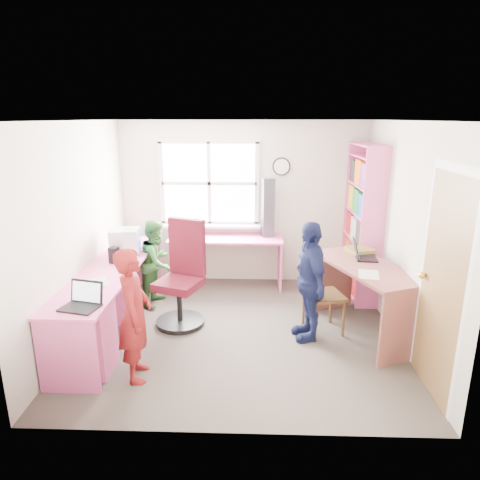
{
  "coord_description": "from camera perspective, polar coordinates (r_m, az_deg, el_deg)",
  "views": [
    {
      "loc": [
        0.16,
        -4.55,
        2.43
      ],
      "look_at": [
        0.0,
        0.25,
        1.05
      ],
      "focal_mm": 32.0,
      "sensor_mm": 36.0,
      "label": 1
    }
  ],
  "objects": [
    {
      "name": "room",
      "position": [
        4.81,
        0.07,
        1.41
      ],
      "size": [
        3.64,
        3.44,
        2.44
      ],
      "color": "#413933",
      "rests_on": "ground"
    },
    {
      "name": "l_desk",
      "position": [
        4.93,
        -15.76,
        -8.24
      ],
      "size": [
        2.38,
        2.95,
        0.75
      ],
      "color": "pink",
      "rests_on": "ground"
    },
    {
      "name": "right_desk",
      "position": [
        5.11,
        16.37,
        -5.65
      ],
      "size": [
        1.15,
        1.58,
        0.83
      ],
      "rotation": [
        0.0,
        0.0,
        0.38
      ],
      "color": "#8F4F47",
      "rests_on": "ground"
    },
    {
      "name": "bookshelf",
      "position": [
        6.1,
        16.0,
        1.85
      ],
      "size": [
        0.3,
        1.02,
        2.1
      ],
      "color": "pink",
      "rests_on": "ground"
    },
    {
      "name": "swivel_chair",
      "position": [
        5.22,
        -7.68,
        -5.3
      ],
      "size": [
        0.76,
        0.76,
        1.27
      ],
      "rotation": [
        0.0,
        0.0,
        -0.36
      ],
      "color": "black",
      "rests_on": "ground"
    },
    {
      "name": "wooden_chair",
      "position": [
        5.03,
        10.44,
        -6.68
      ],
      "size": [
        0.5,
        0.5,
        0.95
      ],
      "rotation": [
        0.0,
        0.0,
        0.24
      ],
      "color": "#54351C",
      "rests_on": "ground"
    },
    {
      "name": "crt_monitor",
      "position": [
        5.56,
        -15.06,
        -0.28
      ],
      "size": [
        0.38,
        0.35,
        0.34
      ],
      "rotation": [
        0.0,
        0.0,
        0.13
      ],
      "color": "white",
      "rests_on": "l_desk"
    },
    {
      "name": "laptop_left",
      "position": [
        4.23,
        -20.24,
        -7.65
      ],
      "size": [
        0.38,
        0.34,
        0.23
      ],
      "rotation": [
        0.0,
        0.0,
        -0.23
      ],
      "color": "black",
      "rests_on": "l_desk"
    },
    {
      "name": "laptop_right",
      "position": [
        5.24,
        15.94,
        -1.79
      ],
      "size": [
        0.3,
        0.35,
        0.22
      ],
      "rotation": [
        0.0,
        0.0,
        1.47
      ],
      "color": "black",
      "rests_on": "right_desk"
    },
    {
      "name": "speaker_a",
      "position": [
        5.32,
        -16.44,
        -1.94
      ],
      "size": [
        0.12,
        0.12,
        0.2
      ],
      "rotation": [
        0.0,
        0.0,
        -0.3
      ],
      "color": "black",
      "rests_on": "l_desk"
    },
    {
      "name": "speaker_b",
      "position": [
        5.89,
        -13.98,
        -0.04
      ],
      "size": [
        0.13,
        0.13,
        0.2
      ],
      "rotation": [
        0.0,
        0.0,
        -0.35
      ],
      "color": "black",
      "rests_on": "l_desk"
    },
    {
      "name": "cd_tower",
      "position": [
        6.21,
        3.72,
        4.33
      ],
      "size": [
        0.2,
        0.19,
        0.85
      ],
      "rotation": [
        0.0,
        0.0,
        0.25
      ],
      "color": "black",
      "rests_on": "l_desk"
    },
    {
      "name": "game_box",
      "position": [
        5.47,
        15.68,
        -1.3
      ],
      "size": [
        0.36,
        0.36,
        0.06
      ],
      "rotation": [
        0.0,
        0.0,
        0.34
      ],
      "color": "red",
      "rests_on": "right_desk"
    },
    {
      "name": "paper_a",
      "position": [
        4.78,
        -18.51,
        -5.39
      ],
      "size": [
        0.31,
        0.35,
        0.0
      ],
      "rotation": [
        0.0,
        0.0,
        0.46
      ],
      "color": "beige",
      "rests_on": "l_desk"
    },
    {
      "name": "paper_b",
      "position": [
        4.74,
        16.79,
        -4.42
      ],
      "size": [
        0.26,
        0.33,
        0.0
      ],
      "rotation": [
        0.0,
        0.0,
        -0.21
      ],
      "color": "beige",
      "rests_on": "right_desk"
    },
    {
      "name": "potted_plant",
      "position": [
        6.3,
        -6.09,
        1.8
      ],
      "size": [
        0.16,
        0.13,
        0.28
      ],
      "primitive_type": "imported",
      "rotation": [
        0.0,
        0.0,
        0.06
      ],
      "color": "#327F3A",
      "rests_on": "l_desk"
    },
    {
      "name": "person_red",
      "position": [
        4.18,
        -13.89,
        -9.67
      ],
      "size": [
        0.38,
        0.52,
        1.3
      ],
      "primitive_type": "imported",
      "rotation": [
        0.0,
        0.0,
        1.72
      ],
      "color": "maroon",
      "rests_on": "ground"
    },
    {
      "name": "person_green",
      "position": [
        5.79,
        -11.01,
        -2.94
      ],
      "size": [
        0.54,
        0.64,
        1.15
      ],
      "primitive_type": "imported",
      "rotation": [
        0.0,
        0.0,
        1.37
      ],
      "color": "#2E6D2B",
      "rests_on": "ground"
    },
    {
      "name": "person_navy",
      "position": [
        4.83,
        9.22,
        -5.43
      ],
      "size": [
        0.47,
        0.85,
        1.36
      ],
      "primitive_type": "imported",
      "rotation": [
        0.0,
        0.0,
        -1.4
      ],
      "color": "#161D46",
      "rests_on": "ground"
    }
  ]
}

